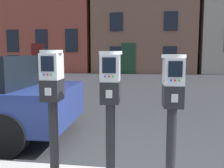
{
  "coord_description": "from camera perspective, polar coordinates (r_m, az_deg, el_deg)",
  "views": [
    {
      "loc": [
        0.51,
        -2.57,
        1.48
      ],
      "look_at": [
        0.16,
        -0.17,
        1.17
      ],
      "focal_mm": 40.69,
      "sensor_mm": 36.0,
      "label": 1
    }
  ],
  "objects": [
    {
      "name": "parking_meter_near_kerb",
      "position": [
        2.51,
        -13.23,
        -2.22
      ],
      "size": [
        0.23,
        0.26,
        1.36
      ],
      "rotation": [
        0.0,
        0.0,
        -1.52
      ],
      "color": "black",
      "rests_on": "sidewalk_slab"
    },
    {
      "name": "townhouse_cream_stone",
      "position": [
        20.36,
        7.25,
        15.77
      ],
      "size": [
        7.23,
        5.46,
        9.08
      ],
      "color": "brown",
      "rests_on": "ground_plane"
    },
    {
      "name": "parking_meter_end_of_row",
      "position": [
        2.35,
        13.42,
        -3.54
      ],
      "size": [
        0.23,
        0.26,
        1.32
      ],
      "rotation": [
        0.0,
        0.0,
        -1.52
      ],
      "color": "black",
      "rests_on": "sidewalk_slab"
    },
    {
      "name": "parking_meter_twin_adjacent",
      "position": [
        2.36,
        -0.36,
        -2.78
      ],
      "size": [
        0.23,
        0.26,
        1.35
      ],
      "rotation": [
        0.0,
        0.0,
        -1.52
      ],
      "color": "black",
      "rests_on": "sidewalk_slab"
    }
  ]
}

